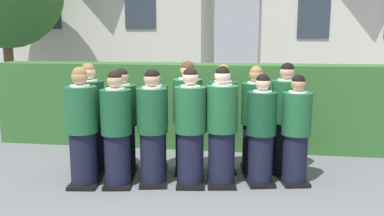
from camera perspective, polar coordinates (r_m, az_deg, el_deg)
ground_plane at (r=5.68m, az=-0.40°, el=-10.97°), size 60.00×60.00×0.00m
student_front_row_0 at (r=5.62m, az=-15.61°, el=-3.12°), size 0.44×0.52×1.67m
student_front_row_1 at (r=5.51m, az=-10.86°, el=-3.43°), size 0.44×0.52×1.62m
student_front_row_2 at (r=5.50m, az=-5.75°, el=-3.28°), size 0.46×0.53×1.63m
student_front_row_3 at (r=5.43m, az=-0.23°, el=-3.24°), size 0.43×0.54×1.66m
student_front_row_4 at (r=5.45m, az=4.33°, el=-3.12°), size 0.45×0.53×1.68m
student_front_row_5 at (r=5.57m, az=9.98°, el=-3.52°), size 0.45×0.53×1.57m
student_front_row_6 at (r=5.70m, az=14.81°, el=-3.47°), size 0.44×0.53×1.55m
student_rear_row_0 at (r=6.13m, az=-14.49°, el=-1.90°), size 0.45×0.55×1.68m
student_rear_row_1 at (r=6.04m, az=-9.96°, el=-2.25°), size 0.43×0.51×1.61m
student_rear_row_2 at (r=6.02m, az=-5.45°, el=-2.27°), size 0.44×0.51×1.59m
student_rear_row_3 at (r=5.96m, az=-0.63°, el=-1.77°), size 0.46×0.54×1.71m
student_rear_row_4 at (r=6.02m, az=4.45°, el=-1.94°), size 0.48×0.56×1.66m
student_rear_row_5 at (r=6.08m, az=9.09°, el=-2.01°), size 0.43×0.54×1.63m
student_rear_row_6 at (r=6.14m, az=13.34°, el=-1.80°), size 0.46×0.56×1.68m
hedge at (r=7.41m, az=1.93°, el=0.36°), size 8.01×0.70×1.56m
school_building_annex at (r=14.29m, az=20.93°, el=13.16°), size 5.65×4.14×5.71m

